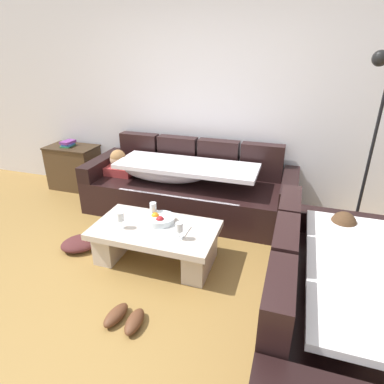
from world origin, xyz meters
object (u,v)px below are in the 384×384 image
wine_glass_near_right (179,228)px  side_cabinet (74,167)px  couch_along_wall (186,188)px  open_magazine (174,229)px  wine_glass_near_left (120,217)px  book_stack_on_cabinet (68,144)px  coffee_table (156,240)px  pair_of_shoes (125,318)px  floor_lamp (368,142)px  fruit_bowl (160,219)px  wine_glass_far_back (153,207)px  crumpled_garment (80,243)px  couch_near_window (331,304)px

wine_glass_near_right → side_cabinet: size_ratio=0.23×
couch_along_wall → open_magazine: bearing=-76.6°
wine_glass_near_left → book_stack_on_cabinet: book_stack_on_cabinet is taller
coffee_table → pair_of_shoes: 0.86m
open_magazine → floor_lamp: 2.08m
wine_glass_near_left → open_magazine: (0.49, 0.12, -0.11)m
wine_glass_near_right → open_magazine: size_ratio=0.59×
pair_of_shoes → fruit_bowl: bearing=95.0°
wine_glass_far_back → book_stack_on_cabinet: 2.19m
open_magazine → wine_glass_near_left: bearing=-165.2°
wine_glass_near_right → open_magazine: bearing=128.5°
wine_glass_near_left → book_stack_on_cabinet: 2.19m
wine_glass_near_left → floor_lamp: (2.17, 1.12, 0.62)m
crumpled_garment → side_cabinet: bearing=127.1°
wine_glass_far_back → side_cabinet: bearing=147.5°
wine_glass_near_right → book_stack_on_cabinet: bearing=147.2°
fruit_bowl → wine_glass_far_back: bearing=143.7°
couch_along_wall → pair_of_shoes: size_ratio=8.18×
wine_glass_near_left → open_magazine: 0.52m
couch_near_window → wine_glass_far_back: 1.80m
side_cabinet → crumpled_garment: size_ratio=1.80×
couch_near_window → wine_glass_near_left: bearing=77.9°
coffee_table → wine_glass_near_left: (-0.30, -0.11, 0.26)m
coffee_table → wine_glass_near_right: wine_glass_near_right is taller
coffee_table → fruit_bowl: size_ratio=4.29×
wine_glass_near_right → wine_glass_near_left: bearing=179.0°
wine_glass_far_back → pair_of_shoes: bearing=-79.2°
fruit_bowl → wine_glass_near_right: wine_glass_near_right is taller
floor_lamp → wine_glass_near_right: bearing=-144.1°
coffee_table → couch_near_window: bearing=-18.1°
coffee_table → wine_glass_near_left: 0.41m
wine_glass_near_right → floor_lamp: (1.57, 1.14, 0.62)m
fruit_bowl → wine_glass_near_left: (-0.32, -0.20, 0.08)m
fruit_bowl → floor_lamp: size_ratio=0.14×
wine_glass_near_right → floor_lamp: 2.03m
wine_glass_far_back → side_cabinet: side_cabinet is taller
wine_glass_far_back → floor_lamp: (1.96, 0.84, 0.62)m
pair_of_shoes → floor_lamp: bearing=46.3°
coffee_table → crumpled_garment: 0.88m
wine_glass_near_left → pair_of_shoes: (0.40, -0.72, -0.45)m
fruit_bowl → wine_glass_far_back: (-0.11, 0.08, 0.08)m
couch_along_wall → wine_glass_far_back: 0.94m
side_cabinet → crumpled_garment: side_cabinet is taller
wine_glass_far_back → side_cabinet: (-1.81, 1.15, -0.17)m
coffee_table → wine_glass_near_right: 0.41m
coffee_table → couch_along_wall: bearing=93.6°
floor_lamp → pair_of_shoes: 2.77m
wine_glass_near_left → pair_of_shoes: wine_glass_near_left is taller
book_stack_on_cabinet → floor_lamp: (3.81, -0.31, 0.44)m
book_stack_on_cabinet → floor_lamp: size_ratio=0.11×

